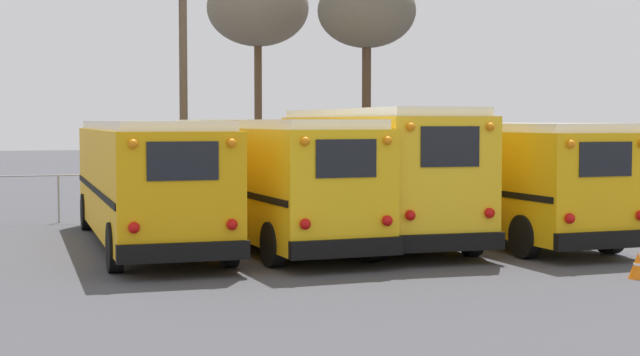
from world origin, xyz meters
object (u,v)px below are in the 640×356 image
object	(u,v)px
bare_tree_1	(258,9)
traffic_cone	(638,266)
utility_pole	(183,80)
school_bus_2	(372,169)
bare_tree_0	(367,13)
school_bus_0	(147,178)
school_bus_3	(483,175)
school_bus_1	(265,176)

from	to	relation	value
bare_tree_1	traffic_cone	size ratio (longest dim) A/B	17.71
utility_pole	school_bus_2	bearing A→B (deg)	-70.21
bare_tree_0	traffic_cone	size ratio (longest dim) A/B	16.55
bare_tree_1	utility_pole	bearing A→B (deg)	-126.82
school_bus_0	traffic_cone	xyz separation A→B (m)	(8.08, -7.91, -1.39)
school_bus_0	school_bus_3	distance (m)	8.53
school_bus_1	bare_tree_0	world-z (taller)	bare_tree_0
school_bus_3	utility_pole	bearing A→B (deg)	122.59
utility_pole	school_bus_0	bearing A→B (deg)	-106.71
school_bus_2	school_bus_3	distance (m)	2.89
school_bus_3	bare_tree_0	size ratio (longest dim) A/B	1.26
school_bus_3	bare_tree_0	xyz separation A→B (m)	(0.96, 10.62, 5.28)
bare_tree_0	school_bus_0	bearing A→B (deg)	-134.43
school_bus_2	bare_tree_0	world-z (taller)	bare_tree_0
school_bus_1	school_bus_3	distance (m)	5.69
school_bus_0	utility_pole	xyz separation A→B (m)	(2.51, 8.35, 2.70)
utility_pole	bare_tree_0	world-z (taller)	utility_pole
school_bus_2	bare_tree_1	size ratio (longest dim) A/B	1.15
utility_pole	bare_tree_1	bearing A→B (deg)	53.18
school_bus_2	school_bus_3	size ratio (longest dim) A/B	0.97
school_bus_0	bare_tree_1	xyz separation A→B (m)	(6.47, 13.65, 5.69)
bare_tree_1	school_bus_2	bearing A→B (deg)	-93.36
utility_pole	traffic_cone	distance (m)	17.67
school_bus_2	utility_pole	distance (m)	9.63
school_bus_3	bare_tree_1	size ratio (longest dim) A/B	1.18
school_bus_0	bare_tree_1	bearing A→B (deg)	64.62
school_bus_3	traffic_cone	distance (m)	7.07
bare_tree_0	bare_tree_1	distance (m)	5.01
school_bus_0	bare_tree_0	world-z (taller)	bare_tree_0
bare_tree_1	traffic_cone	bearing A→B (deg)	-85.74
school_bus_2	traffic_cone	world-z (taller)	school_bus_2
traffic_cone	school_bus_2	bearing A→B (deg)	107.88
school_bus_1	bare_tree_1	bearing A→B (deg)	75.37
school_bus_0	bare_tree_1	size ratio (longest dim) A/B	1.21
utility_pole	traffic_cone	xyz separation A→B (m)	(5.57, -16.26, -4.09)
utility_pole	bare_tree_0	bearing A→B (deg)	10.48
school_bus_2	bare_tree_1	distance (m)	15.12
utility_pole	school_bus_1	bearing A→B (deg)	-87.88
school_bus_3	school_bus_0	bearing A→B (deg)	173.33
school_bus_3	utility_pole	xyz separation A→B (m)	(-5.97, 9.34, 2.73)
school_bus_3	bare_tree_0	bearing A→B (deg)	84.81
school_bus_3	bare_tree_1	xyz separation A→B (m)	(-2.00, 14.64, 5.73)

